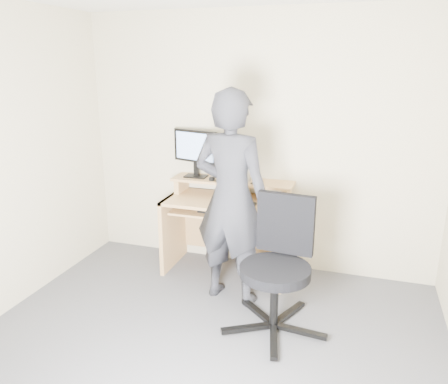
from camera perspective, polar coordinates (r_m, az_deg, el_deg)
The scene contains 13 objects.
ground at distance 3.25m, azimuth -4.11°, elevation -21.78°, with size 3.50×3.50×0.00m, color #56565B.
back_wall at distance 4.29m, azimuth 4.27°, elevation 6.27°, with size 3.50×0.02×2.50m, color beige.
desk at distance 4.31m, azimuth 0.79°, elevation -3.29°, with size 1.20×0.60×0.91m.
monitor at distance 4.32m, azimuth -3.78°, elevation 5.59°, with size 0.49×0.17×0.47m.
external_drive at distance 4.25m, azimuth 1.28°, elevation 2.92°, with size 0.07×0.13×0.20m, color black.
travel_mug at distance 4.20m, azimuth 2.97°, elevation 2.70°, with size 0.09×0.09×0.19m, color #B4B4B9.
smartphone at distance 4.17m, azimuth 4.33°, elevation 1.24°, with size 0.07×0.13×0.01m, color black.
charger at distance 4.24m, azimuth -1.59°, elevation 1.71°, with size 0.04×0.04×0.04m, color black.
headphones at distance 4.38m, azimuth -0.67°, elevation 2.09°, with size 0.16×0.16×0.02m, color silver.
keyboard at distance 4.13m, azimuth -0.09°, elevation -2.48°, with size 0.46×0.18×0.03m, color black.
mouse at distance 4.01m, azimuth 3.65°, elevation -1.53°, with size 0.10×0.06×0.04m, color black.
office_chair at distance 3.41m, azimuth 7.15°, elevation -8.86°, with size 0.80×0.81×1.02m.
person at distance 3.65m, azimuth 0.94°, elevation -0.91°, with size 0.67×0.44×1.83m, color black.
Camera 1 is at (0.98, -2.35, 2.01)m, focal length 35.00 mm.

